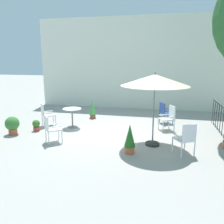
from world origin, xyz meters
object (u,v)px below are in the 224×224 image
Objects in this scene: patio_chair_3 at (46,114)px; potted_plant_0 at (130,138)px; cafe_table_0 at (72,114)px; patio_chair_2 at (165,111)px; patio_chair_1 at (51,127)px; potted_plant_2 at (36,125)px; patio_umbrella_0 at (155,81)px; potted_plant_4 at (12,125)px; patio_chair_0 at (186,137)px; potted_plant_5 at (93,109)px; patio_chair_4 at (169,117)px.

potted_plant_0 is (3.75, -2.05, -0.07)m from patio_chair_3.
patio_chair_2 is at bearing 22.13° from cafe_table_0.
potted_plant_2 is (-1.17, 1.04, -0.30)m from patio_chair_1.
patio_umbrella_0 is 3.80m from cafe_table_0.
patio_chair_2 is 6.07m from potted_plant_4.
patio_chair_2 is at bearing 99.85° from patio_chair_0.
patio_chair_1 is 2.12× the size of potted_plant_2.
patio_chair_1 is at bearing -57.47° from patio_chair_3.
patio_chair_3 is 1.09× the size of potted_plant_5.
patio_chair_1 is 4.42m from patio_chair_4.
patio_chair_3 is 1.45m from potted_plant_4.
patio_chair_4 is at bearing 66.53° from potted_plant_0.
patio_umbrella_0 is 2.48× the size of patio_chair_3.
patio_chair_1 is at bearing -148.58° from patio_chair_4.
patio_chair_4 reaches higher than patio_chair_1.
cafe_table_0 is 1.42m from potted_plant_2.
potted_plant_2 is (-1.17, -0.74, -0.32)m from cafe_table_0.
patio_chair_2 reaches higher than potted_plant_0.
patio_chair_0 is 1.07× the size of potted_plant_0.
patio_chair_1 is 3.39m from potted_plant_5.
patio_chair_1 is at bearing -14.54° from potted_plant_4.
potted_plant_5 is (1.47, 1.62, -0.07)m from patio_chair_3.
cafe_table_0 is at bearing 158.41° from patio_umbrella_0.
patio_chair_3 is at bearing 160.94° from patio_chair_0.
potted_plant_2 is 2.79m from potted_plant_5.
patio_chair_0 is at bearing -79.88° from patio_chair_4.
patio_chair_4 is at bearing 73.97° from patio_umbrella_0.
patio_chair_4 is 3.58m from potted_plant_5.
potted_plant_0 is at bearing -19.49° from potted_plant_2.
patio_chair_0 reaches higher than potted_plant_0.
patio_umbrella_0 is 4.37m from potted_plant_5.
potted_plant_5 reaches higher than cafe_table_0.
potted_plant_5 is at bearing 178.02° from patio_chair_2.
potted_plant_0 is at bearing -28.65° from patio_chair_3.
patio_chair_0 is at bearing -11.92° from potted_plant_2.
patio_chair_1 is 1.84m from potted_plant_4.
potted_plant_4 is at bearing 174.73° from patio_chair_0.
patio_chair_4 is at bearing -80.84° from patio_chair_2.
patio_chair_0 is 2.43m from patio_chair_4.
patio_umbrella_0 is 4.81m from potted_plant_2.
potted_plant_4 is (-4.41, 0.76, -0.08)m from potted_plant_0.
patio_chair_1 is at bearing 173.40° from potted_plant_0.
potted_plant_4 is (-5.97, 0.55, -0.16)m from patio_chair_0.
potted_plant_4 is (-5.39, -2.79, -0.15)m from patio_chair_2.
patio_chair_2 is at bearing 27.41° from potted_plant_4.
patio_chair_4 is at bearing 14.33° from potted_plant_2.
cafe_table_0 is 1.62m from potted_plant_5.
potted_plant_0 is (-1.56, -0.21, -0.08)m from patio_chair_0.
potted_plant_4 is 3.60m from potted_plant_5.
patio_chair_0 reaches higher than potted_plant_2.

